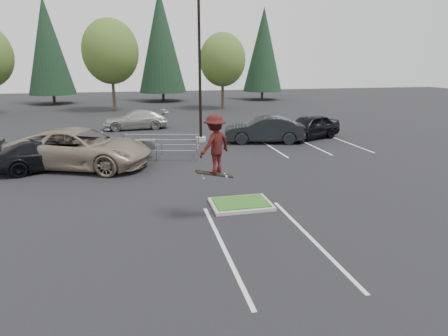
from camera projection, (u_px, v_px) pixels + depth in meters
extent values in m
plane|color=black|center=(241.00, 206.00, 13.85)|extent=(120.00, 120.00, 0.00)
cube|color=#9A988F|center=(241.00, 204.00, 13.83)|extent=(2.20, 1.60, 0.12)
cube|color=#22581C|center=(241.00, 202.00, 13.81)|extent=(1.95, 1.35, 0.05)
cube|color=silver|center=(123.00, 156.00, 21.33)|extent=(0.12, 5.20, 0.01)
cube|color=silver|center=(73.00, 158.00, 20.75)|extent=(0.12, 5.20, 0.01)
cube|color=silver|center=(20.00, 161.00, 20.17)|extent=(0.12, 5.20, 0.01)
cube|color=silver|center=(272.00, 148.00, 23.26)|extent=(0.12, 5.20, 0.01)
cube|color=silver|center=(312.00, 146.00, 23.83)|extent=(0.12, 5.20, 0.01)
cube|color=silver|center=(351.00, 144.00, 24.41)|extent=(0.12, 5.20, 0.01)
cube|color=silver|center=(223.00, 247.00, 10.74)|extent=(0.12, 6.00, 0.01)
cube|color=silver|center=(310.00, 237.00, 11.32)|extent=(0.12, 6.00, 0.01)
cube|color=#9A988F|center=(201.00, 139.00, 25.17)|extent=(0.60, 0.60, 0.30)
cylinder|color=black|center=(200.00, 65.00, 23.86)|extent=(0.18, 0.18, 10.00)
cylinder|color=#38281C|center=(114.00, 95.00, 40.71)|extent=(0.32, 0.32, 3.50)
ellipsoid|color=#305A21|center=(110.00, 52.00, 39.49)|extent=(5.89, 5.89, 6.77)
sphere|color=#305A21|center=(117.00, 59.00, 39.53)|extent=(3.68, 3.68, 3.68)
sphere|color=#305A21|center=(106.00, 57.00, 39.90)|extent=(4.05, 4.05, 4.05)
cylinder|color=#38281C|center=(223.00, 95.00, 42.68)|extent=(0.32, 0.32, 3.04)
ellipsoid|color=#305A21|center=(223.00, 60.00, 41.62)|extent=(5.12, 5.12, 5.89)
sphere|color=#305A21|center=(228.00, 66.00, 41.64)|extent=(3.20, 3.20, 3.20)
sphere|color=#305A21|center=(217.00, 64.00, 42.02)|extent=(3.52, 3.52, 3.52)
cylinder|color=#38281C|center=(54.00, 99.00, 48.22)|extent=(0.36, 0.36, 1.20)
cone|color=black|center=(48.00, 46.00, 46.46)|extent=(5.72, 5.72, 11.80)
cylinder|color=#38281C|center=(163.00, 97.00, 51.69)|extent=(0.36, 0.36, 1.20)
cone|color=black|center=(161.00, 41.00, 49.72)|extent=(6.38, 6.38, 13.30)
cylinder|color=#38281C|center=(262.00, 95.00, 53.75)|extent=(0.36, 0.36, 1.20)
cone|color=black|center=(263.00, 50.00, 52.06)|extent=(5.50, 5.50, 11.30)
cylinder|color=#919499|center=(117.00, 150.00, 19.95)|extent=(0.06, 0.06, 1.23)
cylinder|color=#919499|center=(124.00, 144.00, 21.39)|extent=(0.06, 0.06, 1.23)
cylinder|color=#919499|center=(157.00, 150.00, 19.93)|extent=(0.06, 0.06, 1.23)
cylinder|color=#919499|center=(161.00, 144.00, 21.37)|extent=(0.06, 0.06, 1.23)
cylinder|color=#919499|center=(197.00, 150.00, 19.91)|extent=(0.06, 0.06, 1.23)
cylinder|color=#919499|center=(199.00, 144.00, 21.35)|extent=(0.06, 0.06, 1.23)
cylinder|color=#919499|center=(157.00, 151.00, 19.94)|extent=(4.17, 1.04, 0.05)
cylinder|color=#919499|center=(156.00, 140.00, 19.78)|extent=(4.17, 1.04, 0.05)
cylinder|color=#919499|center=(161.00, 145.00, 21.38)|extent=(4.17, 1.04, 0.05)
cylinder|color=#919499|center=(161.00, 135.00, 21.22)|extent=(4.17, 1.04, 0.05)
cube|color=#919499|center=(147.00, 144.00, 20.61)|extent=(1.01, 0.75, 0.51)
cube|color=black|center=(214.00, 174.00, 12.22)|extent=(1.25, 0.46, 0.32)
cylinder|color=beige|center=(204.00, 178.00, 12.04)|extent=(0.08, 0.04, 0.08)
cylinder|color=beige|center=(202.00, 176.00, 12.27)|extent=(0.08, 0.04, 0.08)
cylinder|color=beige|center=(226.00, 176.00, 12.20)|extent=(0.08, 0.04, 0.08)
cylinder|color=beige|center=(225.00, 174.00, 12.44)|extent=(0.08, 0.04, 0.08)
imported|color=maroon|center=(214.00, 144.00, 11.95)|extent=(1.41, 1.28, 1.90)
imported|color=gray|center=(79.00, 148.00, 18.76)|extent=(7.70, 5.59, 1.95)
imported|color=black|center=(48.00, 154.00, 18.49)|extent=(5.67, 3.80, 1.53)
imported|color=black|center=(264.00, 130.00, 24.66)|extent=(5.48, 2.90, 1.72)
imported|color=black|center=(309.00, 127.00, 25.91)|extent=(5.29, 3.74, 1.67)
imported|color=#AEAEA8|center=(136.00, 120.00, 29.74)|extent=(5.18, 2.40, 1.46)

